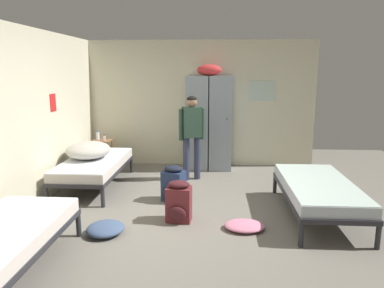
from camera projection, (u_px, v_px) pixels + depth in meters
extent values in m
plane|color=slate|center=(191.00, 216.00, 4.96)|extent=(8.91, 8.91, 0.00)
cube|color=beige|center=(200.00, 104.00, 7.45)|extent=(4.65, 0.06, 2.55)
cube|color=beige|center=(19.00, 122.00, 4.85)|extent=(0.06, 5.57, 2.55)
cube|color=#B7CCBC|center=(262.00, 91.00, 7.29)|extent=(0.55, 0.01, 0.40)
cube|color=red|center=(53.00, 103.00, 5.76)|extent=(0.01, 0.20, 0.28)
cube|color=#8C99A3|center=(197.00, 123.00, 7.22)|extent=(0.44, 0.52, 1.85)
cylinder|color=black|center=(203.00, 119.00, 6.92)|extent=(0.02, 0.03, 0.02)
cube|color=#8C99A3|center=(220.00, 123.00, 7.20)|extent=(0.44, 0.52, 1.85)
cylinder|color=black|center=(227.00, 119.00, 6.89)|extent=(0.02, 0.03, 0.02)
ellipsoid|color=red|center=(209.00, 70.00, 7.00)|extent=(0.48, 0.36, 0.22)
cylinder|color=brown|center=(92.00, 156.00, 7.25)|extent=(0.03, 0.03, 0.55)
cylinder|color=brown|center=(109.00, 156.00, 7.23)|extent=(0.03, 0.03, 0.55)
cylinder|color=brown|center=(96.00, 153.00, 7.51)|extent=(0.03, 0.03, 0.55)
cylinder|color=brown|center=(113.00, 153.00, 7.49)|extent=(0.03, 0.03, 0.55)
cube|color=brown|center=(103.00, 158.00, 7.39)|extent=(0.38, 0.30, 0.02)
cube|color=brown|center=(102.00, 141.00, 7.31)|extent=(0.38, 0.30, 0.02)
cylinder|color=#28282D|center=(328.00, 186.00, 5.81)|extent=(0.06, 0.06, 0.28)
cylinder|color=#28282D|center=(275.00, 185.00, 5.87)|extent=(0.06, 0.06, 0.28)
cylinder|color=#28282D|center=(378.00, 237.00, 4.01)|extent=(0.06, 0.06, 0.28)
cylinder|color=#28282D|center=(301.00, 235.00, 4.07)|extent=(0.06, 0.06, 0.28)
cube|color=#28282D|center=(318.00, 194.00, 4.91)|extent=(0.90, 1.90, 0.06)
cube|color=silver|center=(318.00, 187.00, 4.89)|extent=(0.87, 1.84, 0.14)
cube|color=silver|center=(319.00, 182.00, 4.87)|extent=(0.86, 1.82, 0.01)
cylinder|color=#28282D|center=(46.00, 197.00, 5.31)|extent=(0.06, 0.06, 0.28)
cylinder|color=#28282D|center=(103.00, 198.00, 5.25)|extent=(0.06, 0.06, 0.28)
cylinder|color=#28282D|center=(89.00, 165.00, 7.11)|extent=(0.06, 0.06, 0.28)
cylinder|color=#28282D|center=(132.00, 165.00, 7.05)|extent=(0.06, 0.06, 0.28)
cube|color=#28282D|center=(94.00, 169.00, 6.15)|extent=(0.90, 1.90, 0.06)
cube|color=silver|center=(94.00, 163.00, 6.13)|extent=(0.87, 1.84, 0.14)
cube|color=silver|center=(94.00, 159.00, 6.11)|extent=(0.86, 1.82, 0.01)
cylinder|color=#28282D|center=(11.00, 223.00, 4.38)|extent=(0.06, 0.06, 0.28)
cylinder|color=#28282D|center=(79.00, 225.00, 4.33)|extent=(0.06, 0.06, 0.28)
ellipsoid|color=#B7B2A8|center=(88.00, 150.00, 6.14)|extent=(0.73, 0.79, 0.28)
cylinder|color=#2D334C|center=(197.00, 158.00, 6.59)|extent=(0.11, 0.11, 0.79)
cylinder|color=#2D334C|center=(186.00, 159.00, 6.53)|extent=(0.11, 0.11, 0.79)
cube|color=#284233|center=(192.00, 122.00, 6.43)|extent=(0.37, 0.29, 0.54)
cylinder|color=#284233|center=(203.00, 124.00, 6.49)|extent=(0.08, 0.08, 0.56)
cylinder|color=#284233|center=(181.00, 125.00, 6.38)|extent=(0.08, 0.08, 0.56)
sphere|color=#936B4C|center=(192.00, 102.00, 6.36)|extent=(0.19, 0.19, 0.19)
ellipsoid|color=black|center=(192.00, 99.00, 6.35)|extent=(0.18, 0.18, 0.11)
cylinder|color=white|center=(98.00, 136.00, 7.32)|extent=(0.06, 0.06, 0.16)
cylinder|color=#2666B2|center=(98.00, 131.00, 7.30)|extent=(0.04, 0.04, 0.03)
cylinder|color=beige|center=(104.00, 138.00, 7.26)|extent=(0.05, 0.05, 0.10)
cylinder|color=black|center=(104.00, 135.00, 7.25)|extent=(0.03, 0.03, 0.03)
cube|color=maroon|center=(179.00, 204.00, 4.76)|extent=(0.34, 0.27, 0.46)
ellipsoid|color=#42191E|center=(177.00, 214.00, 4.64)|extent=(0.25, 0.10, 0.20)
ellipsoid|color=#42191E|center=(179.00, 184.00, 4.71)|extent=(0.31, 0.24, 0.10)
cube|color=black|center=(174.00, 199.00, 4.90)|extent=(0.05, 0.03, 0.32)
cube|color=black|center=(187.00, 199.00, 4.88)|extent=(0.05, 0.03, 0.32)
cube|color=navy|center=(174.00, 186.00, 5.51)|extent=(0.39, 0.34, 0.46)
ellipsoid|color=black|center=(169.00, 194.00, 5.40)|extent=(0.25, 0.16, 0.20)
ellipsoid|color=black|center=(173.00, 169.00, 5.46)|extent=(0.35, 0.31, 0.10)
cube|color=black|center=(173.00, 181.00, 5.66)|extent=(0.06, 0.04, 0.32)
cube|color=black|center=(183.00, 183.00, 5.59)|extent=(0.06, 0.04, 0.32)
ellipsoid|color=pink|center=(244.00, 226.00, 4.54)|extent=(0.50, 0.40, 0.09)
ellipsoid|color=#42567A|center=(105.00, 228.00, 4.42)|extent=(0.46, 0.48, 0.13)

